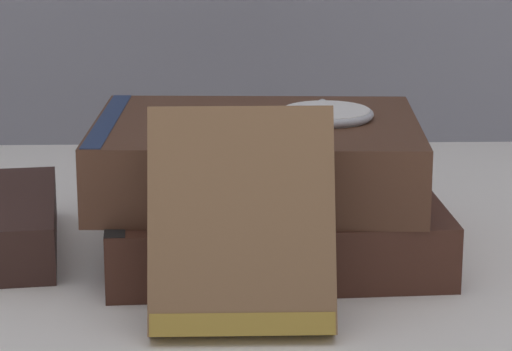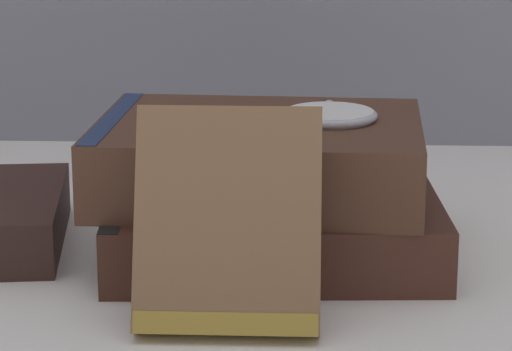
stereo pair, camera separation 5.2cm
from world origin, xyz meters
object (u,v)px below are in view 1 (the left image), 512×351
Objects in this scene: book_leaning_front at (241,231)px; pocket_watch at (326,114)px; book_flat_bottom at (263,223)px; book_flat_top at (251,157)px.

book_leaning_front is 0.14m from pocket_watch.
pocket_watch is (0.04, 0.00, 0.07)m from book_flat_bottom.
book_leaning_front is at bearing -113.70° from pocket_watch.
book_flat_top is at bearing -174.98° from book_flat_bottom.
book_flat_top is at bearing -174.16° from pocket_watch.
book_leaning_front is at bearing -100.54° from book_flat_bottom.
pocket_watch reaches higher than book_flat_bottom.
book_flat_bottom is 0.08m from pocket_watch.
book_flat_bottom is at bearing 11.01° from book_flat_top.
book_flat_top is 0.05m from pocket_watch.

